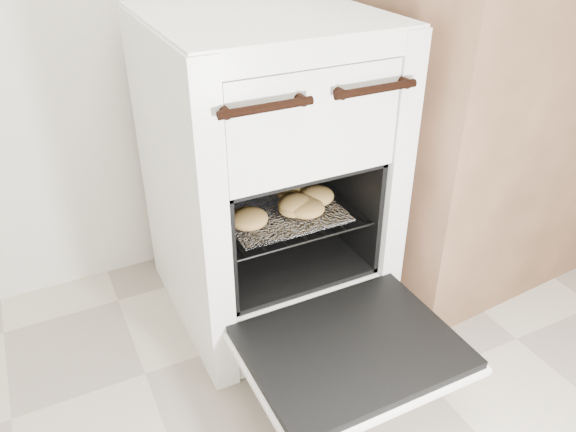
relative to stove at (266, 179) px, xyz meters
name	(u,v)px	position (x,y,z in m)	size (l,w,h in m)	color
stove	(266,179)	(0.00, 0.00, 0.00)	(0.56, 0.63, 0.86)	white
oven_door	(352,349)	(0.00, -0.48, -0.23)	(0.51, 0.39, 0.04)	black
oven_rack	(276,208)	(0.00, -0.06, -0.06)	(0.41, 0.39, 0.01)	black
foil_sheet	(279,210)	(0.00, -0.08, -0.06)	(0.32, 0.28, 0.01)	white
baked_rolls	(294,205)	(0.03, -0.12, -0.03)	(0.34, 0.23, 0.05)	#B58B48
counter	(491,110)	(0.81, -0.01, 0.08)	(1.00, 0.67, 1.00)	brown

